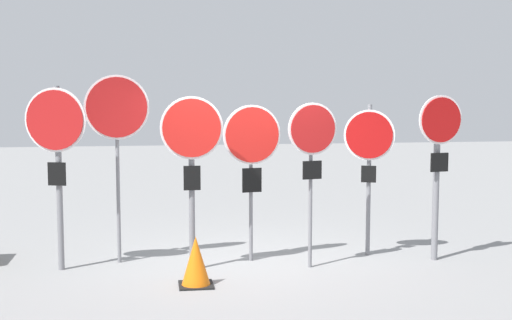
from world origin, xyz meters
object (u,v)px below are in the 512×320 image
Objects in this scene: stop_sign_3 at (252,145)px; stop_sign_6 at (439,149)px; stop_sign_2 at (192,147)px; stop_sign_5 at (369,148)px; traffic_cone_0 at (196,261)px; stop_sign_4 at (312,143)px; stop_sign_0 at (56,141)px; stop_sign_1 at (117,118)px.

stop_sign_6 reaches higher than stop_sign_3.
stop_sign_2 reaches higher than stop_sign_5.
stop_sign_3 is 3.55× the size of traffic_cone_0.
stop_sign_4 is (0.75, -0.47, 0.06)m from stop_sign_3.
stop_sign_3 is 0.94× the size of stop_sign_6.
stop_sign_2 is (1.75, -0.25, -0.08)m from stop_sign_0.
stop_sign_1 is 1.18m from stop_sign_2.
stop_sign_1 is 1.88m from stop_sign_3.
stop_sign_5 is (1.71, 0.10, -0.07)m from stop_sign_3.
stop_sign_3 is 1.93m from traffic_cone_0.
stop_sign_0 reaches higher than stop_sign_3.
stop_sign_0 is at bearing 173.44° from stop_sign_3.
stop_sign_4 is 2.22m from traffic_cone_0.
stop_sign_6 is (3.43, 0.06, -0.07)m from stop_sign_2.
stop_sign_3 is 2.60m from stop_sign_6.
stop_sign_0 reaches higher than stop_sign_6.
stop_sign_2 is (0.98, -0.54, -0.37)m from stop_sign_1.
traffic_cone_0 is (-3.43, -0.80, -1.28)m from stop_sign_6.
stop_sign_6 reaches higher than stop_sign_5.
stop_sign_1 is at bearing -161.14° from stop_sign_5.
stop_sign_0 is 5.19m from stop_sign_6.
stop_sign_6 is (0.87, -0.41, 0.02)m from stop_sign_5.
stop_sign_2 is at bearing 169.66° from stop_sign_6.
stop_sign_6 is 3.76× the size of traffic_cone_0.
stop_sign_6 reaches higher than stop_sign_2.
stop_sign_0 is 1.12× the size of stop_sign_3.
stop_sign_5 is 0.94× the size of stop_sign_6.
stop_sign_3 is at bearing 52.58° from traffic_cone_0.
stop_sign_4 is at bearing 11.72° from stop_sign_0.
stop_sign_3 is at bearing 22.21° from stop_sign_2.
stop_sign_6 reaches higher than traffic_cone_0.
stop_sign_4 is at bearing -20.01° from stop_sign_1.
stop_sign_4 is at bearing 21.87° from traffic_cone_0.
stop_sign_1 is at bearing 165.73° from stop_sign_3.
stop_sign_0 is at bearing 150.53° from traffic_cone_0.
stop_sign_6 is at bearing 13.13° from traffic_cone_0.
stop_sign_0 is 3.37m from stop_sign_4.
stop_sign_3 is 1.71m from stop_sign_5.
stop_sign_5 is 0.96m from stop_sign_6.
stop_sign_6 is 3.75m from traffic_cone_0.
stop_sign_5 is at bearing -7.22° from stop_sign_1.
stop_sign_3 is 1.00× the size of stop_sign_5.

